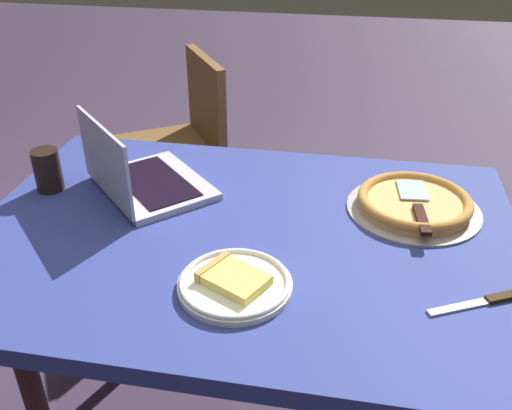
% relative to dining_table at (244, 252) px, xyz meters
% --- Properties ---
extents(dining_table, '(1.30, 0.91, 0.76)m').
position_rel_dining_table_xyz_m(dining_table, '(0.00, 0.00, 0.00)').
color(dining_table, navy).
rests_on(dining_table, ground_plane).
extents(laptop, '(0.40, 0.40, 0.21)m').
position_rel_dining_table_xyz_m(laptop, '(-0.31, 0.14, 0.10)').
color(laptop, '#B4B0C8').
rests_on(laptop, dining_table).
extents(pizza_plate, '(0.24, 0.24, 0.04)m').
position_rel_dining_table_xyz_m(pizza_plate, '(0.02, -0.21, 0.07)').
color(pizza_plate, white).
rests_on(pizza_plate, dining_table).
extents(pizza_tray, '(0.33, 0.33, 0.04)m').
position_rel_dining_table_xyz_m(pizza_tray, '(0.40, 0.17, 0.08)').
color(pizza_tray, '#A69C9B').
rests_on(pizza_tray, dining_table).
extents(table_knife, '(0.21, 0.12, 0.01)m').
position_rel_dining_table_xyz_m(table_knife, '(0.53, -0.16, 0.06)').
color(table_knife, silver).
rests_on(table_knife, dining_table).
extents(drink_cup, '(0.07, 0.07, 0.11)m').
position_rel_dining_table_xyz_m(drink_cup, '(-0.55, 0.11, 0.12)').
color(drink_cup, black).
rests_on(drink_cup, dining_table).
extents(chair_near, '(0.59, 0.59, 0.85)m').
position_rel_dining_table_xyz_m(chair_near, '(-0.48, 1.01, -0.19)').
color(chair_near, brown).
rests_on(chair_near, ground_plane).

